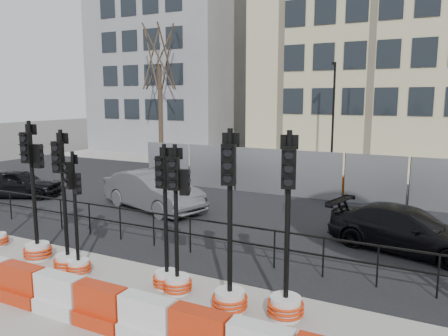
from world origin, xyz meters
The scene contains 21 objects.
ground centered at (0.00, 0.00, 0.00)m, with size 120.00×120.00×0.00m, color #51514C.
sidewalk_near centered at (0.00, -3.00, 0.01)m, with size 40.00×6.00×0.02m, color gray.
road centered at (0.00, 7.00, 0.01)m, with size 40.00×14.00×0.03m, color black.
sidewalk_far centered at (0.00, 16.00, 0.01)m, with size 40.00×4.00×0.02m, color gray.
building_grey centered at (-14.00, 21.99, 7.00)m, with size 11.00×9.06×14.00m.
building_cream centered at (2.00, 21.99, 9.00)m, with size 15.00×10.06×18.00m.
kerb_railing centered at (0.00, 1.20, 0.69)m, with size 18.00×0.04×1.00m.
heras_fencing centered at (-0.01, 9.80, 0.68)m, with size 14.33×1.72×2.00m.
lamp_post_far centered at (0.50, 14.98, 3.22)m, with size 0.12×0.56×6.00m.
tree_bare_far centered at (-11.00, 15.50, 6.65)m, with size 2.00×2.00×9.00m.
barrier_row centered at (0.00, -2.80, 0.37)m, with size 16.75×0.50×0.80m.
traffic_signal_b centered at (-3.28, -1.00, 0.86)m, with size 0.71×0.71×3.60m.
traffic_signal_c centered at (-2.01, -1.19, 0.71)m, with size 0.68×0.68×3.44m.
traffic_signal_d centered at (-1.63, -1.23, 0.70)m, with size 0.58×0.58×2.96m.
traffic_signal_e centered at (0.67, -0.90, 0.66)m, with size 0.63×0.63×3.20m.
traffic_signal_f centered at (1.03, -1.01, 0.77)m, with size 0.64×0.64×3.23m.
traffic_signal_g centered at (2.39, -1.24, 0.75)m, with size 0.71×0.71×3.61m.
traffic_signal_h centered at (3.45, -1.00, 0.74)m, with size 0.71×0.71×3.60m.
car_a centered at (-10.01, 3.63, 0.62)m, with size 3.90×2.84×1.23m, color black.
car_b centered at (-3.67, 4.56, 0.73)m, with size 4.72×2.79×1.47m, color #515156.
car_c centered at (5.16, 4.02, 0.61)m, with size 4.51×2.69×1.22m, color black.
Camera 1 is at (5.93, -8.43, 4.17)m, focal length 35.00 mm.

